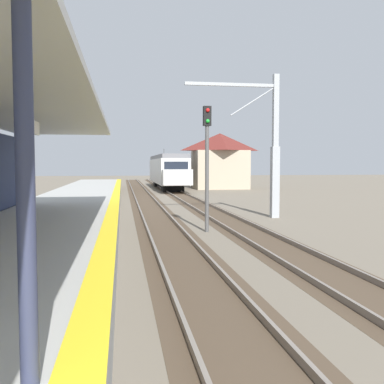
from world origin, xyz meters
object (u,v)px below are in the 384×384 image
approaching_train (167,170)px  rail_signal_post (207,155)px  distant_trackside_house (220,160)px  catenary_pylon_far_side (270,149)px

approaching_train → rail_signal_post: rail_signal_post is taller
approaching_train → distant_trackside_house: distant_trackside_house is taller
approaching_train → catenary_pylon_far_side: (2.50, -28.65, 1.43)m
rail_signal_post → approaching_train: bearing=87.1°
rail_signal_post → catenary_pylon_far_side: bearing=46.3°
catenary_pylon_far_side → distant_trackside_house: catenary_pylon_far_side is taller
catenary_pylon_far_side → distant_trackside_house: (3.55, 27.90, -0.27)m
approaching_train → distant_trackside_house: 6.21m
catenary_pylon_far_side → distant_trackside_house: 28.13m
approaching_train → distant_trackside_house: (6.05, -0.75, 1.16)m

